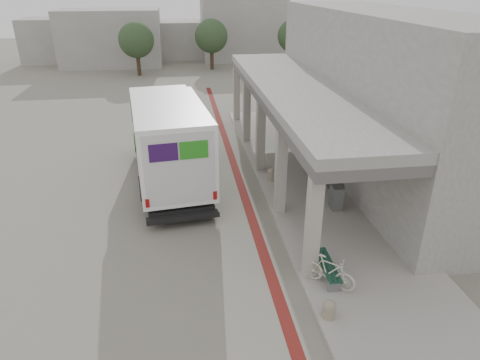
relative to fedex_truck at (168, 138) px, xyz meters
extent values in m
plane|color=slate|center=(2.01, -4.09, -1.97)|extent=(120.00, 120.00, 0.00)
cube|color=#5A1612|center=(3.01, -2.09, -1.96)|extent=(0.35, 40.00, 0.01)
cube|color=#9B968B|center=(6.01, -4.09, -1.91)|extent=(4.40, 28.00, 0.12)
cube|color=gray|center=(9.36, 0.41, 1.53)|extent=(4.30, 17.00, 7.00)
cube|color=#585552|center=(5.61, 0.41, 1.53)|extent=(3.40, 16.90, 0.35)
cube|color=gray|center=(5.61, 0.41, 1.88)|extent=(3.40, 16.90, 0.35)
cube|color=gray|center=(-5.99, 29.91, 0.78)|extent=(10.00, 6.00, 5.50)
cube|color=gray|center=(1.01, 33.91, 0.03)|extent=(8.00, 6.00, 4.00)
cube|color=gray|center=(8.01, 31.91, 1.28)|extent=(9.00, 6.00, 6.50)
cube|color=gray|center=(-11.99, 32.91, 0.28)|extent=(7.00, 5.00, 4.50)
cylinder|color=#38281C|center=(-2.99, 23.91, -0.77)|extent=(0.36, 0.36, 2.40)
sphere|color=#283921|center=(-2.99, 23.91, 1.23)|extent=(3.20, 3.20, 3.20)
cylinder|color=#38281C|center=(4.01, 25.91, -0.77)|extent=(0.36, 0.36, 2.40)
sphere|color=#283921|center=(4.01, 25.91, 1.23)|extent=(3.20, 3.20, 3.20)
cylinder|color=#38281C|center=(12.01, 24.91, -0.77)|extent=(0.36, 0.36, 2.40)
sphere|color=#283921|center=(12.01, 24.91, 1.23)|extent=(3.20, 3.20, 3.20)
cube|color=black|center=(0.01, -0.04, -1.51)|extent=(3.28, 8.19, 0.34)
cube|color=white|center=(0.12, -1.06, 0.25)|extent=(3.39, 6.19, 2.96)
cube|color=white|center=(-0.33, 2.84, 0.08)|extent=(2.96, 2.46, 2.62)
cube|color=white|center=(-0.46, 4.03, -0.89)|extent=(2.57, 0.96, 0.91)
cube|color=black|center=(-0.43, 3.75, 0.70)|extent=(2.55, 0.84, 1.19)
cube|color=black|center=(0.47, -4.11, -1.57)|extent=(2.63, 0.58, 0.20)
cube|color=#30104C|center=(-1.33, -0.42, 0.76)|extent=(0.20, 1.59, 0.85)
cube|color=#288C1E|center=(-1.14, -2.12, 0.76)|extent=(0.20, 1.59, 0.85)
cube|color=#30104C|center=(-0.04, -4.09, 0.93)|extent=(0.96, 0.14, 0.63)
cube|color=#288C1E|center=(0.97, -3.97, 0.93)|extent=(0.96, 0.14, 0.63)
cylinder|color=black|center=(-1.52, 2.76, -1.46)|extent=(0.43, 1.05, 1.02)
cylinder|color=black|center=(0.85, 3.04, -1.46)|extent=(0.43, 1.05, 1.02)
cylinder|color=black|center=(-0.92, -2.44, -1.46)|extent=(0.43, 1.05, 1.02)
cylinder|color=black|center=(1.45, -2.16, -1.46)|extent=(0.43, 1.05, 1.02)
cube|color=slate|center=(4.59, -8.42, -1.67)|extent=(0.37, 0.09, 0.37)
cube|color=slate|center=(4.64, -6.97, -1.67)|extent=(0.37, 0.09, 0.37)
cube|color=#133B2B|center=(4.48, -7.69, -1.46)|extent=(0.17, 1.74, 0.04)
cube|color=#133B2B|center=(4.61, -7.69, -1.46)|extent=(0.17, 1.74, 0.04)
cube|color=#133B2B|center=(4.75, -7.70, -1.46)|extent=(0.17, 1.74, 0.04)
cylinder|color=gray|center=(4.11, -9.37, -1.67)|extent=(0.35, 0.35, 0.35)
sphere|color=gray|center=(4.11, -9.37, -1.50)|extent=(0.35, 0.35, 0.35)
cylinder|color=gray|center=(4.38, -0.89, -1.66)|extent=(0.38, 0.38, 0.38)
sphere|color=gray|center=(4.38, -0.89, -1.47)|extent=(0.38, 0.38, 0.38)
cube|color=slate|center=(6.31, -3.74, -1.39)|extent=(0.44, 0.57, 0.92)
imported|color=beige|center=(4.51, -8.13, -1.37)|extent=(1.49, 1.40, 0.96)
camera|label=1|loc=(0.60, -17.56, 6.12)|focal=32.00mm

